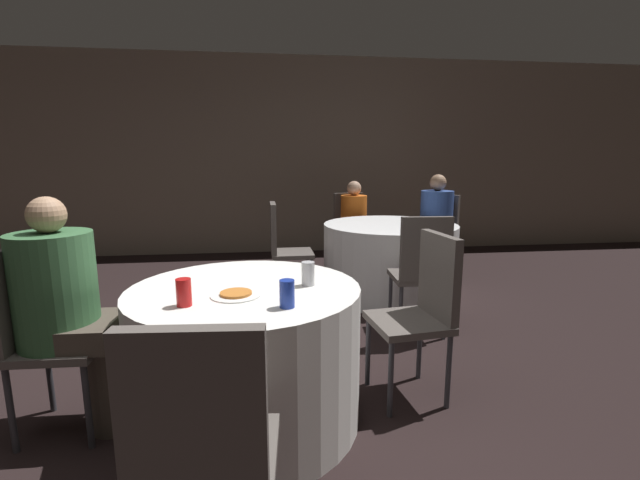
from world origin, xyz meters
TOP-DOWN VIEW (x-y plane):
  - ground_plane at (0.00, 0.00)m, footprint 16.00×16.00m
  - wall_back at (0.00, 4.21)m, footprint 16.00×0.06m
  - table_near at (0.22, -0.03)m, footprint 1.16×1.16m
  - table_far at (1.56, 1.97)m, footprint 1.33×1.33m
  - chair_near_west at (-0.78, -0.00)m, footprint 0.42×0.41m
  - chair_near_east at (1.21, 0.08)m, footprint 0.45×0.44m
  - chair_near_south at (0.14, -1.03)m, footprint 0.43×0.43m
  - chair_far_south at (1.50, 0.89)m, footprint 0.42×0.43m
  - chair_far_north at (1.38, 3.04)m, footprint 0.46×0.47m
  - chair_far_west at (0.48, 1.96)m, footprint 0.41×0.40m
  - chair_far_northeast at (2.38, 2.68)m, footprint 0.56×0.56m
  - person_blue_shirt at (2.26, 2.58)m, footprint 0.51×0.50m
  - person_green_jacket at (-0.62, -0.01)m, footprint 0.53×0.37m
  - person_orange_shirt at (1.41, 2.86)m, footprint 0.35×0.49m
  - pizza_plate_near at (0.18, -0.16)m, footprint 0.24×0.24m
  - soda_can_blue at (0.42, -0.36)m, footprint 0.07×0.07m
  - soda_can_silver at (0.54, -0.04)m, footprint 0.07×0.07m
  - soda_can_red at (-0.03, -0.28)m, footprint 0.07×0.07m

SIDE VIEW (x-z plane):
  - ground_plane at x=0.00m, z-range 0.00..0.00m
  - table_near at x=0.22m, z-range 0.00..0.72m
  - table_far at x=1.56m, z-range 0.00..0.72m
  - person_orange_shirt at x=1.41m, z-range 0.00..1.11m
  - chair_near_west at x=-0.78m, z-range 0.09..1.04m
  - chair_near_east at x=1.21m, z-range 0.09..1.04m
  - chair_near_south at x=0.14m, z-range 0.09..1.04m
  - chair_far_south at x=1.50m, z-range 0.09..1.04m
  - chair_far_north at x=1.38m, z-range 0.09..1.04m
  - chair_far_west at x=0.48m, z-range 0.09..1.04m
  - chair_far_northeast at x=2.38m, z-range 0.09..1.04m
  - person_green_jacket at x=-0.62m, z-range 0.03..1.21m
  - person_blue_shirt at x=2.26m, z-range 0.02..1.21m
  - pizza_plate_near at x=0.18m, z-range 0.72..0.74m
  - soda_can_blue at x=0.42m, z-range 0.72..0.84m
  - soda_can_silver at x=0.54m, z-range 0.72..0.84m
  - soda_can_red at x=-0.03m, z-range 0.72..0.84m
  - wall_back at x=0.00m, z-range 0.00..2.80m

